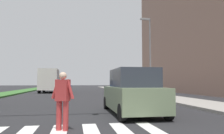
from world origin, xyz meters
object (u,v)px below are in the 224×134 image
object	(u,v)px
pedestrian_performer	(63,98)
suv_crossing	(132,93)
street_lamp_right	(149,49)
truck_box_delivery	(50,80)
sedan_midblock	(64,87)

from	to	relation	value
pedestrian_performer	suv_crossing	distance (m)	4.01
street_lamp_right	truck_box_delivery	size ratio (longest dim) A/B	1.21
suv_crossing	pedestrian_performer	bearing A→B (deg)	-135.37
suv_crossing	sedan_midblock	bearing A→B (deg)	100.42
street_lamp_right	suv_crossing	distance (m)	11.95
street_lamp_right	sedan_midblock	bearing A→B (deg)	126.54
truck_box_delivery	pedestrian_performer	bearing A→B (deg)	-82.68
street_lamp_right	truck_box_delivery	world-z (taller)	street_lamp_right
street_lamp_right	suv_crossing	xyz separation A→B (m)	(-4.55, -10.43, -3.66)
pedestrian_performer	street_lamp_right	bearing A→B (deg)	60.80
pedestrian_performer	truck_box_delivery	world-z (taller)	truck_box_delivery
sedan_midblock	suv_crossing	bearing A→B (deg)	-79.58
street_lamp_right	pedestrian_performer	distance (m)	15.61
sedan_midblock	truck_box_delivery	distance (m)	2.36
street_lamp_right	sedan_midblock	size ratio (longest dim) A/B	1.70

